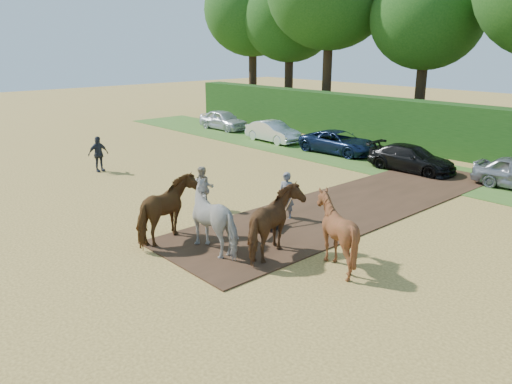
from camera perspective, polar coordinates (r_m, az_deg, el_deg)
The scene contains 8 objects.
ground at distance 16.95m, azimuth -7.66°, elevation -5.26°, with size 120.00×120.00×0.00m, color gold.
earth_strip at distance 20.52m, azimuth 11.13°, elevation -1.43°, with size 4.50×17.00×0.05m, color #472D1C.
grass_verge at distance 26.98m, azimuth 17.64°, elevation 2.41°, with size 50.00×5.00×0.03m, color #38601E.
hedgerow at distance 30.60m, azimuth 22.25°, elevation 6.42°, with size 46.00×1.60×3.00m, color #14380F.
spectator_near at distance 19.54m, azimuth -6.04°, elevation 0.44°, with size 0.84×0.65×1.72m, color beige.
spectator_far at distance 26.52m, azimuth -17.58°, elevation 4.16°, with size 1.06×0.44×1.81m, color #262A33.
plough_team at distance 15.38m, azimuth -0.86°, elevation -3.20°, with size 7.04×6.15×2.13m.
parked_cars at distance 25.25m, azimuth 25.72°, elevation 2.21°, with size 41.90×3.10×1.47m.
Camera 1 is at (13.10, -8.74, 6.27)m, focal length 35.00 mm.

